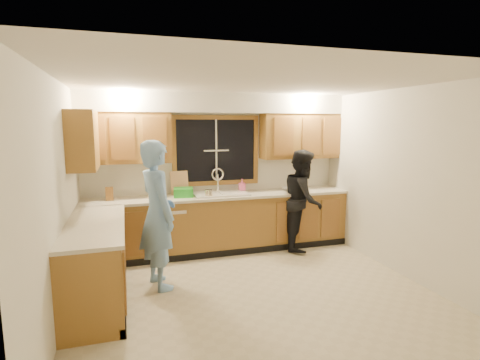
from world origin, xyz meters
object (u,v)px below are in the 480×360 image
(bowl, at_px, (288,188))
(dishwasher, at_px, (168,230))
(man, at_px, (158,215))
(woman, at_px, (303,200))
(knife_block, at_px, (109,194))
(soap_bottle, at_px, (242,185))
(dish_crate, at_px, (183,192))
(sink, at_px, (221,198))
(stove, at_px, (92,282))

(bowl, bearing_deg, dishwasher, -177.76)
(man, bearing_deg, woman, -87.32)
(knife_block, bearing_deg, soap_bottle, -1.37)
(dishwasher, bearing_deg, dish_crate, 2.42)
(dishwasher, relative_size, soap_bottle, 3.85)
(sink, relative_size, stove, 0.96)
(woman, distance_m, dish_crate, 1.92)
(sink, relative_size, woman, 0.53)
(dishwasher, bearing_deg, soap_bottle, 7.32)
(dish_crate, distance_m, bowl, 1.79)
(dishwasher, height_order, bowl, bowl)
(stove, bearing_deg, soap_bottle, 41.85)
(stove, relative_size, man, 0.49)
(bowl, bearing_deg, stove, -147.70)
(woman, bearing_deg, stove, 146.24)
(knife_block, distance_m, dish_crate, 1.08)
(stove, relative_size, dish_crate, 3.11)
(man, relative_size, dish_crate, 6.37)
(woman, bearing_deg, knife_block, 113.75)
(man, xyz_separation_m, woman, (2.38, 0.78, -0.11))
(stove, bearing_deg, woman, 26.30)
(sink, bearing_deg, soap_bottle, 20.04)
(knife_block, relative_size, bowl, 0.93)
(stove, bearing_deg, bowl, 32.30)
(dish_crate, bearing_deg, man, -114.20)
(sink, distance_m, dishwasher, 0.96)
(sink, xyz_separation_m, dish_crate, (-0.59, -0.00, 0.12))
(soap_bottle, bearing_deg, woman, -25.98)
(stove, height_order, knife_block, knife_block)
(sink, bearing_deg, dish_crate, -179.63)
(man, xyz_separation_m, bowl, (2.26, 1.14, 0.03))
(woman, bearing_deg, dish_crate, 111.27)
(sink, height_order, bowl, sink)
(bowl, bearing_deg, knife_block, -179.28)
(woman, height_order, soap_bottle, woman)
(woman, height_order, knife_block, woman)
(woman, bearing_deg, bowl, 47.17)
(sink, bearing_deg, dishwasher, -179.01)
(sink, relative_size, dishwasher, 1.05)
(bowl, bearing_deg, sink, -176.86)
(soap_bottle, bearing_deg, man, -140.41)
(man, bearing_deg, soap_bottle, -65.96)
(dishwasher, xyz_separation_m, man, (-0.23, -1.06, 0.51))
(stove, bearing_deg, man, 46.00)
(dishwasher, relative_size, knife_block, 4.19)
(dishwasher, relative_size, stove, 0.91)
(stove, distance_m, bowl, 3.57)
(sink, xyz_separation_m, stove, (-1.80, -1.82, -0.41))
(stove, relative_size, soap_bottle, 4.23)
(dishwasher, height_order, woman, woman)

